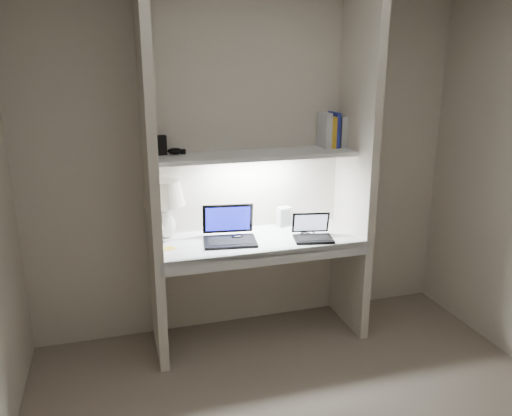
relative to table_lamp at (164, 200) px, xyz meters
name	(u,v)px	position (x,y,z in m)	size (l,w,h in m)	color
back_wall	(249,164)	(0.64, 0.12, 0.19)	(3.20, 0.01, 2.50)	beige
alcove_panel_left	(151,178)	(-0.09, -0.15, 0.19)	(0.06, 0.55, 2.50)	beige
alcove_panel_right	(356,166)	(1.37, -0.15, 0.19)	(0.06, 0.55, 2.50)	beige
desk	(259,241)	(0.64, -0.15, -0.31)	(1.40, 0.55, 0.04)	white
desk_apron	(271,258)	(0.64, -0.41, -0.34)	(1.46, 0.03, 0.10)	silver
shelf	(256,155)	(0.64, -0.06, 0.29)	(1.40, 0.36, 0.03)	silver
strip_light	(256,158)	(0.64, -0.06, 0.27)	(0.60, 0.04, 0.01)	white
table_lamp	(164,200)	(0.00, 0.00, 0.00)	(0.29, 0.29, 0.43)	white
laptop_main	(229,233)	(0.43, -0.14, -0.23)	(0.40, 0.35, 0.24)	black
laptop_netbook	(312,233)	(1.00, -0.26, -0.25)	(0.31, 0.28, 0.17)	black
speaker	(284,216)	(0.90, 0.07, -0.21)	(0.10, 0.07, 0.15)	silver
mouse	(238,237)	(0.49, -0.13, -0.27)	(0.10, 0.06, 0.04)	black
cable_coil	(308,233)	(1.01, -0.15, -0.28)	(0.10, 0.10, 0.01)	black
sticky_note	(169,248)	(0.00, -0.18, -0.29)	(0.08, 0.08, 0.00)	yellow
book_row	(336,130)	(1.29, 0.03, 0.43)	(0.24, 0.17, 0.26)	silver
shelf_box	(160,145)	(0.00, 0.04, 0.37)	(0.08, 0.05, 0.13)	black
shelf_gadget	(175,151)	(0.10, 0.03, 0.33)	(0.10, 0.07, 0.04)	black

